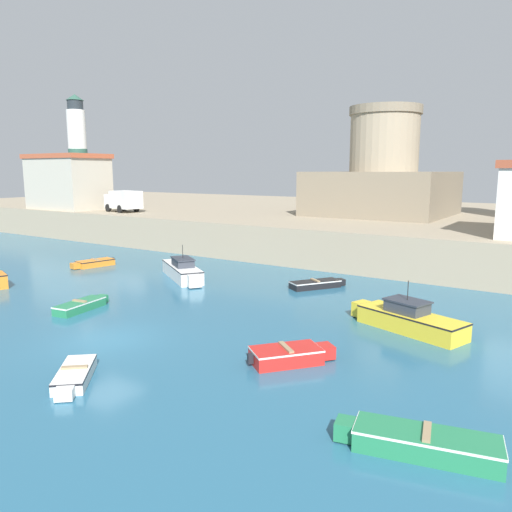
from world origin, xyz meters
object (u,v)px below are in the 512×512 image
(dinghy_black_7, at_px, (317,284))
(motorboat_white_8, at_px, (183,270))
(motorboat_yellow_0, at_px, (408,319))
(dinghy_orange_5, at_px, (94,263))
(dinghy_green_1, at_px, (421,442))
(dinghy_red_6, at_px, (289,354))
(dinghy_green_4, at_px, (81,305))
(dinghy_white_3, at_px, (74,375))
(lighthouse, at_px, (78,151))
(fortress, at_px, (383,180))
(truck_on_quay, at_px, (123,200))
(harbor_shed_near_wharf, at_px, (68,181))

(dinghy_black_7, distance_m, motorboat_white_8, 9.18)
(motorboat_yellow_0, height_order, dinghy_orange_5, motorboat_yellow_0)
(dinghy_green_1, relative_size, dinghy_red_6, 1.34)
(dinghy_green_4, xyz_separation_m, motorboat_white_8, (-0.74, 8.77, 0.30))
(dinghy_white_3, height_order, lighthouse, lighthouse)
(dinghy_orange_5, xyz_separation_m, fortress, (14.24, 23.42, 6.06))
(motorboat_yellow_0, relative_size, fortress, 0.47)
(dinghy_green_1, xyz_separation_m, lighthouse, (-53.90, 30.68, 9.50))
(dinghy_green_1, height_order, fortress, fortress)
(dinghy_orange_5, height_order, dinghy_black_7, dinghy_orange_5)
(dinghy_white_3, bearing_deg, motorboat_white_8, 118.98)
(fortress, relative_size, truck_on_quay, 2.69)
(dinghy_black_7, bearing_deg, motorboat_yellow_0, -35.81)
(motorboat_yellow_0, height_order, dinghy_red_6, motorboat_yellow_0)
(motorboat_yellow_0, distance_m, dinghy_red_6, 6.91)
(motorboat_yellow_0, bearing_deg, dinghy_white_3, -123.46)
(motorboat_yellow_0, distance_m, truck_on_quay, 36.94)
(dinghy_white_3, relative_size, harbor_shed_near_wharf, 0.32)
(truck_on_quay, bearing_deg, motorboat_yellow_0, -21.79)
(dinghy_black_7, bearing_deg, dinghy_orange_5, -169.89)
(dinghy_black_7, distance_m, lighthouse, 46.87)
(fortress, bearing_deg, dinghy_orange_5, -121.31)
(dinghy_green_4, bearing_deg, dinghy_black_7, 54.83)
(motorboat_white_8, bearing_deg, dinghy_green_4, -85.18)
(dinghy_green_1, xyz_separation_m, motorboat_white_8, (-19.49, 12.56, 0.24))
(fortress, height_order, harbor_shed_near_wharf, fortress)
(motorboat_yellow_0, distance_m, dinghy_green_4, 16.56)
(dinghy_green_4, distance_m, motorboat_white_8, 8.81)
(dinghy_green_1, distance_m, dinghy_black_7, 18.60)
(dinghy_white_3, bearing_deg, dinghy_green_1, 10.67)
(fortress, distance_m, truck_on_quay, 26.55)
(dinghy_white_3, bearing_deg, truck_on_quay, 135.50)
(dinghy_green_4, xyz_separation_m, harbor_shed_near_wharf, (-27.15, 19.34, 5.78))
(dinghy_orange_5, distance_m, motorboat_white_8, 8.67)
(dinghy_green_1, xyz_separation_m, harbor_shed_near_wharf, (-45.90, 23.13, 5.72))
(dinghy_black_7, xyz_separation_m, truck_on_quay, (-26.81, 8.36, 3.94))
(dinghy_green_1, xyz_separation_m, fortress, (-13.90, 35.52, 6.01))
(dinghy_green_4, bearing_deg, dinghy_green_1, -11.41)
(dinghy_black_7, distance_m, truck_on_quay, 28.36)
(dinghy_white_3, height_order, motorboat_white_8, motorboat_white_8)
(dinghy_green_1, bearing_deg, dinghy_red_6, 149.49)
(motorboat_yellow_0, xyz_separation_m, dinghy_white_3, (-7.97, -12.06, -0.30))
(motorboat_yellow_0, height_order, harbor_shed_near_wharf, harbor_shed_near_wharf)
(dinghy_white_3, bearing_deg, dinghy_green_4, 141.31)
(dinghy_green_1, distance_m, harbor_shed_near_wharf, 51.72)
(fortress, distance_m, lighthouse, 40.44)
(dinghy_white_3, height_order, dinghy_red_6, dinghy_red_6)
(dinghy_black_7, height_order, harbor_shed_near_wharf, harbor_shed_near_wharf)
(dinghy_black_7, xyz_separation_m, lighthouse, (-43.20, 15.47, 9.57))
(dinghy_green_1, height_order, dinghy_green_4, dinghy_green_1)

